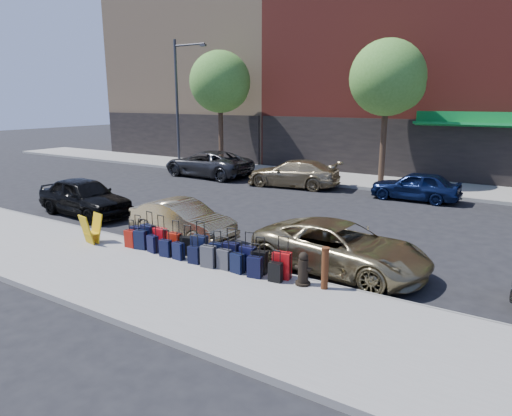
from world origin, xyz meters
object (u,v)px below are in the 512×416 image
Objects in this scene: suitcase_front_5 at (199,247)px; fire_hydrant at (303,270)px; tree_left at (222,84)px; car_far_0 at (208,164)px; streetlight at (179,96)px; car_near_0 at (85,197)px; display_rack at (91,229)px; car_near_2 at (340,247)px; tree_center at (390,80)px; car_far_1 at (293,173)px; car_far_2 at (415,186)px; bollard at (325,268)px; car_near_1 at (182,220)px.

suitcase_front_5 is 1.32× the size of fire_hydrant.
tree_left is 5.36m from car_far_0.
streetlight is 13.53m from car_near_0.
streetlight is 5.69m from car_far_0.
suitcase_front_5 is 1.19× the size of display_rack.
car_near_0 is 10.81m from car_near_2.
streetlight is at bearing -114.07° from car_far_0.
tree_center is 1.32× the size of car_far_0.
car_near_0 is 10.05m from car_far_0.
car_far_1 reaches higher than suitcase_front_5.
fire_hydrant is 10.73m from car_near_0.
car_far_0 reaches higher than suitcase_front_5.
bollard is at bearing 3.01° from car_far_2.
tree_center is at bearing 117.05° from car_far_1.
car_near_0 is at bearing 90.17° from car_near_1.
display_rack is 0.19× the size of car_far_1.
car_far_2 is (6.20, 0.08, -0.04)m from car_far_1.
suitcase_front_5 is at bearing 176.35° from fire_hydrant.
suitcase_front_5 is (12.77, -13.61, -4.18)m from streetlight.
tree_center is 13.87m from car_near_1.
streetlight is at bearing -98.12° from car_far_2.
suitcase_front_5 is 2.56m from car_near_1.
bollard is at bearing -6.51° from suitcase_front_5.
fire_hydrant is at bearing 177.06° from car_near_2.
car_near_0 is at bearing 170.46° from bollard.
tree_left is at bearing 118.16° from suitcase_front_5.
suitcase_front_5 is at bearing -55.52° from tree_left.
streetlight is at bearing -177.02° from tree_center.
suitcase_front_5 is (9.83, -14.31, -4.93)m from tree_left.
fire_hydrant is (13.06, -14.38, -4.89)m from tree_left.
suitcase_front_5 is 7.56m from car_near_0.
streetlight is 1.65× the size of car_far_1.
car_far_2 is (6.66, 12.32, 0.07)m from display_rack.
car_far_2 is (12.00, -0.10, -0.10)m from car_far_0.
suitcase_front_5 is 3.84m from car_near_2.
car_far_0 reaches higher than car_far_1.
car_near_2 is (-0.29, 1.62, -0.02)m from bollard.
car_near_0 is at bearing -122.71° from tree_center.
streetlight is 7.47× the size of suitcase_front_5.
suitcase_front_5 is 3.77m from bollard.
streetlight is 9.84× the size of fire_hydrant.
display_rack is 0.23× the size of car_far_2.
car_near_1 is at bearing 160.18° from fire_hydrant.
car_near_2 is at bearing 2.02° from car_far_2.
car_near_2 is (13.31, -12.70, -4.76)m from tree_left.
display_rack is (-7.48, -0.66, -0.08)m from bollard.
car_near_1 is 0.81× the size of car_near_2.
suitcase_front_5 is at bearing -46.83° from streetlight.
car_far_0 reaches higher than display_rack.
bollard is 5.99m from car_near_1.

